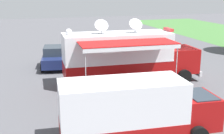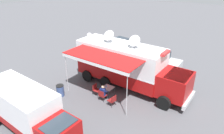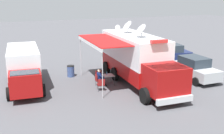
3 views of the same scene
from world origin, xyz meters
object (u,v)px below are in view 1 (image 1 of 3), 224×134
car_behind_truck (118,56)px  folding_chair_beside_table (120,88)px  folding_chair_spare_by_truck (152,88)px  seated_responder (135,86)px  folding_table (131,83)px  water_bottle (130,81)px  folding_chair_at_table (136,89)px  support_truck (134,110)px  car_far_corner (54,57)px  command_truck (128,55)px  trash_bin (90,103)px

car_behind_truck → folding_chair_beside_table: bearing=-17.0°
folding_chair_spare_by_truck → car_behind_truck: (-7.56, 0.25, 0.37)m
folding_chair_beside_table → folding_chair_spare_by_truck: same height
folding_chair_beside_table → seated_responder: bearing=75.6°
folding_table → water_bottle: water_bottle is taller
water_bottle → car_behind_truck: car_behind_truck is taller
folding_chair_at_table → seated_responder: 0.23m
folding_chair_spare_by_truck → support_truck: 5.63m
folding_chair_at_table → folding_chair_beside_table: same height
folding_chair_beside_table → car_far_corner: 8.71m
command_truck → car_behind_truck: (-4.57, 0.79, -1.07)m
command_truck → folding_chair_beside_table: bearing=-28.9°
support_truck → command_truck: bearing=162.6°
folding_table → trash_bin: 3.64m
folding_chair_at_table → trash_bin: 3.30m
water_bottle → folding_chair_at_table: 0.83m
seated_responder → car_far_corner: car_far_corner is taller
trash_bin → car_far_corner: size_ratio=0.21×
folding_chair_at_table → folding_chair_spare_by_truck: same height
folding_chair_spare_by_truck → water_bottle: bearing=-126.9°
water_bottle → seated_responder: seated_responder is taller
car_far_corner → trash_bin: bearing=5.4°
folding_chair_beside_table → folding_chair_spare_by_truck: size_ratio=1.00×
water_bottle → support_truck: bearing=-17.9°
command_truck → folding_chair_at_table: (2.87, -0.46, -1.43)m
trash_bin → folding_chair_spare_by_truck: bearing=105.1°
folding_table → folding_chair_beside_table: 0.94m
support_truck → car_far_corner: size_ratio=1.57×
folding_table → folding_chair_at_table: (0.80, 0.05, -0.16)m
folding_table → folding_chair_at_table: size_ratio=0.95×
car_behind_truck → car_far_corner: same height
car_far_corner → folding_table: bearing=27.0°
command_truck → folding_chair_beside_table: (2.45, -1.36, -1.43)m
folding_table → seated_responder: (0.61, 0.05, -0.02)m
water_bottle → trash_bin: (1.96, -2.92, -0.38)m
folding_table → folding_chair_spare_by_truck: bearing=48.8°
car_behind_truck → folding_chair_spare_by_truck: bearing=-1.9°
water_bottle → car_far_corner: 8.69m
command_truck → support_truck: size_ratio=1.38×
folding_table → car_far_corner: (-7.75, -3.95, 0.21)m
folding_chair_beside_table → support_truck: (5.25, -1.06, 0.87)m
support_truck → car_far_corner: 13.54m
folding_chair_beside_table → car_far_corner: car_far_corner is taller
support_truck → car_behind_truck: (-12.27, 3.21, -0.51)m
folding_table → seated_responder: 0.61m
folding_chair_at_table → folding_chair_spare_by_truck: bearing=83.3°
command_truck → water_bottle: size_ratio=42.68×
seated_responder → support_truck: (5.02, -1.96, 0.73)m
command_truck → car_behind_truck: 4.76m
support_truck → water_bottle: bearing=162.1°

